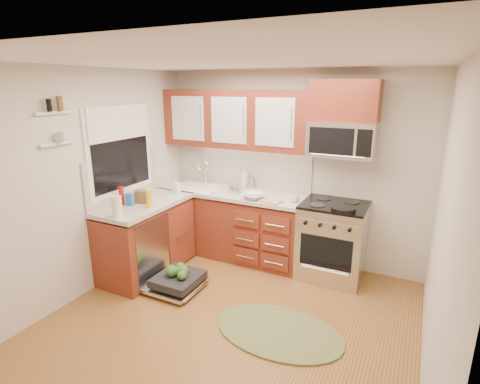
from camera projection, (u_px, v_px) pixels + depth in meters
The scene contains 38 objects.
floor at pixel (229, 323), 3.76m from camera, with size 3.50×3.50×0.00m, color brown.
ceiling at pixel (226, 61), 3.07m from camera, with size 3.50×3.50×0.00m, color white.
wall_back at pixel (290, 168), 4.93m from camera, with size 3.50×0.04×2.50m, color beige.
wall_front at pixel (65, 300), 1.91m from camera, with size 3.50×0.04×2.50m, color beige.
wall_left at pixel (89, 184), 4.17m from camera, with size 0.04×3.50×2.50m, color beige.
wall_right at pixel (443, 239), 2.67m from camera, with size 0.04×3.50×2.50m, color beige.
base_cabinet_back at pixel (231, 226), 5.20m from camera, with size 2.05×0.60×0.85m, color #5B1F14.
base_cabinet_left at pixel (147, 240), 4.72m from camera, with size 0.60×1.25×0.85m, color #5B1F14.
countertop_back at pixel (231, 193), 5.06m from camera, with size 2.07×0.64×0.05m, color beige.
countertop_left at pixel (145, 204), 4.58m from camera, with size 0.64×1.27×0.05m, color beige.
backsplash_back at pixel (240, 166), 5.23m from camera, with size 2.05×0.02×0.57m, color beige.
backsplash_left at pixel (124, 177), 4.62m from camera, with size 0.02×1.25×0.57m, color beige.
upper_cabinets at pixel (235, 119), 4.91m from camera, with size 2.05×0.35×0.75m, color #5B1F14, non-canonical shape.
cabinet_over_mw at pixel (345, 101), 4.24m from camera, with size 0.76×0.35×0.47m, color #5B1F14.
range at pixel (332, 241), 4.57m from camera, with size 0.76×0.64×0.95m, color silver, non-canonical shape.
microwave at pixel (342, 139), 4.34m from camera, with size 0.76×0.38×0.40m, color silver, non-canonical shape.
sink at pixel (197, 195), 5.30m from camera, with size 0.62×0.50×0.26m, color white, non-canonical shape.
dishwasher at pixel (176, 282), 4.36m from camera, with size 0.70×0.60×0.20m, color silver, non-canonical shape.
window at pixel (120, 150), 4.51m from camera, with size 0.03×1.05×1.05m, color white, non-canonical shape.
window_blind at pixel (119, 123), 4.41m from camera, with size 0.02×0.96×0.40m, color white.
shelf_upper at pixel (54, 113), 3.63m from camera, with size 0.04×0.40×0.03m, color white.
shelf_lower at pixel (58, 143), 3.71m from camera, with size 0.04×0.40×0.03m, color white.
rug at pixel (278, 331), 3.62m from camera, with size 1.27×0.83×0.02m, color olive, non-canonical shape.
skillet at pixel (343, 209), 4.16m from camera, with size 0.27×0.27×0.05m, color black.
stock_pot at pixel (234, 189), 4.95m from camera, with size 0.18×0.18×0.11m, color silver.
cutting_board at pixel (270, 201), 4.59m from camera, with size 0.27×0.17×0.02m, color tan.
canister at pixel (250, 183), 5.13m from camera, with size 0.11×0.11×0.18m, color silver.
paper_towel_roll at pixel (117, 207), 4.03m from camera, with size 0.11×0.11×0.24m, color white.
mustard_bottle at pixel (149, 199), 4.35m from camera, with size 0.07×0.07×0.22m, color gold.
red_bottle at pixel (122, 196), 4.46m from camera, with size 0.06×0.06×0.22m, color #AA130E.
wooden_box at pixel (142, 197), 4.54m from camera, with size 0.15×0.11×0.15m, color brown.
blue_carton at pixel (130, 200), 4.44m from camera, with size 0.09×0.05×0.14m, color #2660B1.
bowl_a at pixel (253, 196), 4.71m from camera, with size 0.27×0.27×0.07m, color #999999.
bowl_b at pixel (254, 194), 4.76m from camera, with size 0.26×0.26×0.08m, color #999999.
cup at pixel (294, 198), 4.57m from camera, with size 0.12×0.12×0.10m, color #999999.
soap_bottle_a at pixel (245, 177), 5.18m from camera, with size 0.12×0.12×0.31m, color #999999.
soap_bottle_b at pixel (176, 186), 4.96m from camera, with size 0.09×0.09×0.20m, color #999999.
soap_bottle_c at pixel (144, 196), 4.59m from camera, with size 0.12×0.12×0.15m, color #999999.
Camera 1 is at (1.55, -2.86, 2.31)m, focal length 28.00 mm.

